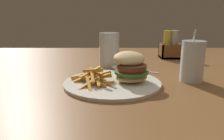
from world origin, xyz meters
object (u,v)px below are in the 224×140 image
Objects in this scene: meal_plate_near at (118,76)px; juice_glass at (192,63)px; spoon at (120,68)px; beer_glass at (109,51)px; condiment_caddy at (170,48)px.

juice_glass is at bearing 8.24° from meal_plate_near.
juice_glass is at bearing 166.90° from spoon.
meal_plate_near is 2.16× the size of beer_glass.
spoon is (0.04, -0.07, -0.06)m from beer_glass.
juice_glass reaches higher than condiment_caddy.
beer_glass is at bearing -38.56° from spoon.
beer_glass is 0.36m from condiment_caddy.
beer_glass is 0.75× the size of spoon.
condiment_caddy is at bearing 84.77° from juice_glass.
juice_glass is 0.28m from spoon.
beer_glass reaches higher than meal_plate_near.
condiment_caddy is at bearing 30.99° from beer_glass.
meal_plate_near reaches higher than spoon.
meal_plate_near is 2.19× the size of condiment_caddy.
juice_glass reaches higher than spoon.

